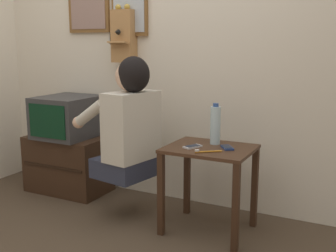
{
  "coord_description": "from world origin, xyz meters",
  "views": [
    {
      "loc": [
        1.51,
        -1.93,
        1.26
      ],
      "look_at": [
        0.24,
        0.54,
        0.71
      ],
      "focal_mm": 45.0,
      "sensor_mm": 36.0,
      "label": 1
    }
  ],
  "objects_px": {
    "cell_phone_held": "(193,147)",
    "person": "(129,122)",
    "wall_phone_antique": "(124,36)",
    "water_bottle": "(215,125)",
    "television": "(67,117)",
    "cell_phone_spare": "(227,147)",
    "framed_picture": "(88,7)",
    "toothbrush": "(206,151)"
  },
  "relations": [
    {
      "from": "cell_phone_held",
      "to": "framed_picture",
      "type": "bearing_deg",
      "value": -178.62
    },
    {
      "from": "wall_phone_antique",
      "to": "water_bottle",
      "type": "xyz_separation_m",
      "value": [
        0.91,
        -0.29,
        -0.6
      ]
    },
    {
      "from": "framed_picture",
      "to": "cell_phone_spare",
      "type": "distance_m",
      "value": 1.75
    },
    {
      "from": "wall_phone_antique",
      "to": "cell_phone_held",
      "type": "distance_m",
      "value": 1.18
    },
    {
      "from": "toothbrush",
      "to": "cell_phone_spare",
      "type": "bearing_deg",
      "value": -64.45
    },
    {
      "from": "wall_phone_antique",
      "to": "cell_phone_held",
      "type": "xyz_separation_m",
      "value": [
        0.81,
        -0.45,
        -0.73
      ]
    },
    {
      "from": "toothbrush",
      "to": "framed_picture",
      "type": "bearing_deg",
      "value": 29.16
    },
    {
      "from": "person",
      "to": "television",
      "type": "bearing_deg",
      "value": 82.9
    },
    {
      "from": "toothbrush",
      "to": "person",
      "type": "bearing_deg",
      "value": 44.95
    },
    {
      "from": "cell_phone_held",
      "to": "person",
      "type": "bearing_deg",
      "value": -156.81
    },
    {
      "from": "television",
      "to": "framed_picture",
      "type": "height_order",
      "value": "framed_picture"
    },
    {
      "from": "framed_picture",
      "to": "cell_phone_held",
      "type": "bearing_deg",
      "value": -22.56
    },
    {
      "from": "person",
      "to": "wall_phone_antique",
      "type": "relative_size",
      "value": 1.04
    },
    {
      "from": "toothbrush",
      "to": "wall_phone_antique",
      "type": "bearing_deg",
      "value": 23.39
    },
    {
      "from": "television",
      "to": "cell_phone_held",
      "type": "xyz_separation_m",
      "value": [
        1.26,
        -0.25,
        -0.06
      ]
    },
    {
      "from": "television",
      "to": "framed_picture",
      "type": "xyz_separation_m",
      "value": [
        0.07,
        0.24,
        0.91
      ]
    },
    {
      "from": "wall_phone_antique",
      "to": "framed_picture",
      "type": "relative_size",
      "value": 1.97
    },
    {
      "from": "wall_phone_antique",
      "to": "cell_phone_held",
      "type": "relative_size",
      "value": 6.04
    },
    {
      "from": "water_bottle",
      "to": "framed_picture",
      "type": "bearing_deg",
      "value": 165.5
    },
    {
      "from": "television",
      "to": "framed_picture",
      "type": "distance_m",
      "value": 0.94
    },
    {
      "from": "framed_picture",
      "to": "water_bottle",
      "type": "distance_m",
      "value": 1.57
    },
    {
      "from": "cell_phone_held",
      "to": "water_bottle",
      "type": "xyz_separation_m",
      "value": [
        0.1,
        0.16,
        0.13
      ]
    },
    {
      "from": "wall_phone_antique",
      "to": "framed_picture",
      "type": "distance_m",
      "value": 0.45
    },
    {
      "from": "water_bottle",
      "to": "television",
      "type": "bearing_deg",
      "value": 176.24
    },
    {
      "from": "person",
      "to": "television",
      "type": "distance_m",
      "value": 0.81
    },
    {
      "from": "wall_phone_antique",
      "to": "water_bottle",
      "type": "height_order",
      "value": "wall_phone_antique"
    },
    {
      "from": "framed_picture",
      "to": "cell_phone_spare",
      "type": "relative_size",
      "value": 3.1
    },
    {
      "from": "cell_phone_spare",
      "to": "water_bottle",
      "type": "bearing_deg",
      "value": 109.86
    },
    {
      "from": "framed_picture",
      "to": "water_bottle",
      "type": "relative_size",
      "value": 1.51
    },
    {
      "from": "person",
      "to": "wall_phone_antique",
      "type": "xyz_separation_m",
      "value": [
        -0.32,
        0.44,
        0.6
      ]
    },
    {
      "from": "wall_phone_antique",
      "to": "toothbrush",
      "type": "xyz_separation_m",
      "value": [
        0.94,
        -0.53,
        -0.72
      ]
    },
    {
      "from": "person",
      "to": "wall_phone_antique",
      "type": "bearing_deg",
      "value": 46.27
    },
    {
      "from": "wall_phone_antique",
      "to": "framed_picture",
      "type": "xyz_separation_m",
      "value": [
        -0.37,
        0.04,
        0.24
      ]
    },
    {
      "from": "wall_phone_antique",
      "to": "cell_phone_held",
      "type": "bearing_deg",
      "value": -28.93
    },
    {
      "from": "person",
      "to": "cell_phone_held",
      "type": "relative_size",
      "value": 6.3
    },
    {
      "from": "person",
      "to": "water_bottle",
      "type": "xyz_separation_m",
      "value": [
        0.59,
        0.16,
        0.0
      ]
    },
    {
      "from": "person",
      "to": "toothbrush",
      "type": "bearing_deg",
      "value": -87.04
    },
    {
      "from": "wall_phone_antique",
      "to": "cell_phone_spare",
      "type": "height_order",
      "value": "wall_phone_antique"
    },
    {
      "from": "person",
      "to": "framed_picture",
      "type": "distance_m",
      "value": 1.2
    },
    {
      "from": "television",
      "to": "cell_phone_spare",
      "type": "xyz_separation_m",
      "value": [
        1.47,
        -0.17,
        -0.06
      ]
    },
    {
      "from": "cell_phone_held",
      "to": "toothbrush",
      "type": "relative_size",
      "value": 0.94
    },
    {
      "from": "wall_phone_antique",
      "to": "toothbrush",
      "type": "bearing_deg",
      "value": -29.19
    }
  ]
}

